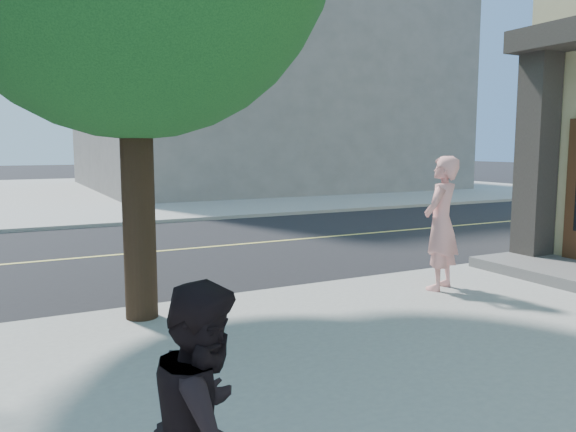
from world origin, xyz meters
TOP-DOWN VIEW (x-y plane):
  - sidewalk_ne at (13.50, 21.50)m, footprint 29.00×25.00m
  - filler_ne at (14.00, 22.00)m, footprint 18.00×16.00m
  - man_on_phone at (6.76, -1.21)m, footprint 0.89×0.78m
  - pedestrian at (1.62, -5.15)m, footprint 0.90×0.95m

SIDE VIEW (x-z plane):
  - sidewalk_ne at x=13.50m, z-range 0.00..0.12m
  - pedestrian at x=1.62m, z-range 0.12..1.67m
  - man_on_phone at x=6.76m, z-range 0.12..2.18m
  - filler_ne at x=14.00m, z-range 0.12..14.12m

